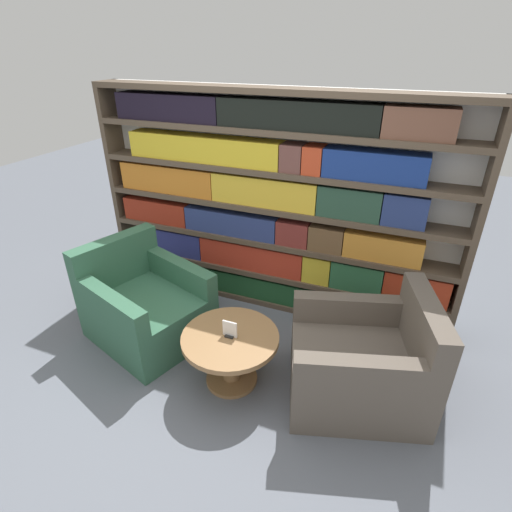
% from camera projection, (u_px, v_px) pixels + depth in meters
% --- Properties ---
extents(ground_plane, '(14.00, 14.00, 0.00)m').
position_uv_depth(ground_plane, '(211.00, 388.00, 3.03)').
color(ground_plane, slate).
extents(bookshelf, '(3.36, 0.30, 2.01)m').
position_uv_depth(bookshelf, '(271.00, 208.00, 3.63)').
color(bookshelf, silver).
rests_on(bookshelf, ground_plane).
extents(armchair_left, '(1.14, 1.06, 0.83)m').
position_uv_depth(armchair_left, '(145.00, 307.00, 3.47)').
color(armchair_left, '#336047').
rests_on(armchair_left, ground_plane).
extents(armchair_right, '(1.13, 1.04, 0.83)m').
position_uv_depth(armchair_right, '(363.00, 364.00, 2.85)').
color(armchair_right, brown).
rests_on(armchair_right, ground_plane).
extents(coffee_table, '(0.72, 0.72, 0.43)m').
position_uv_depth(coffee_table, '(231.00, 349.00, 2.96)').
color(coffee_table, olive).
rests_on(coffee_table, ground_plane).
extents(table_sign, '(0.11, 0.06, 0.13)m').
position_uv_depth(table_sign, '(230.00, 330.00, 2.87)').
color(table_sign, black).
rests_on(table_sign, coffee_table).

